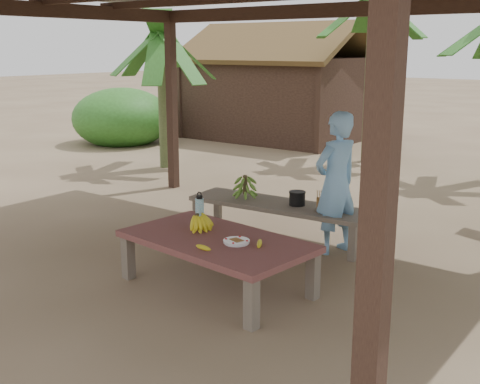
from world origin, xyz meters
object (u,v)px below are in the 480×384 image
Objects in this scene: plate at (236,242)px; cooking_pot at (297,199)px; bench at (279,208)px; water_flask at (200,209)px; woman at (336,183)px; work_table at (216,245)px; ripe_banana_bunch at (197,221)px.

cooking_pot reaches higher than plate.
bench is 6.95× the size of water_flask.
bench is at bearing -70.96° from woman.
woman is at bearing -4.24° from cooking_pot.
water_flask is (-0.47, 0.30, 0.20)m from work_table.
cooking_pot is at bearing 102.82° from plate.
ripe_banana_bunch is 1.56m from cooking_pot.
woman reaches higher than cooking_pot.
ripe_banana_bunch is 1.68m from woman.
woman reaches higher than bench.
woman is at bearing 85.29° from plate.
woman is at bearing -4.04° from bench.
bench is at bearing 108.29° from work_table.
plate is 1.66m from woman.
bench is 0.84m from woman.
woman is (0.74, 0.01, 0.40)m from bench.
work_table is 1.66m from cooking_pot.
bench is 9.20× the size of plate.
ripe_banana_bunch is 1.55× the size of cooking_pot.
plate is 1.71m from cooking_pot.
cooking_pot is at bearing 100.36° from work_table.
water_flask is at bearing 152.75° from work_table.
work_table is 7.77× the size of plate.
cooking_pot is (-0.13, 1.65, 0.09)m from work_table.
work_table is 0.37m from ripe_banana_bunch.
bench is 1.73m from plate.
water_flask is (-0.11, -1.30, 0.24)m from bench.
work_table is 10.23× the size of cooking_pot.
work_table is 1.64m from bench.
plate is at bearing -11.89° from ripe_banana_bunch.
work_table is 1.69m from woman.
woman is (0.51, -0.04, 0.26)m from cooking_pot.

